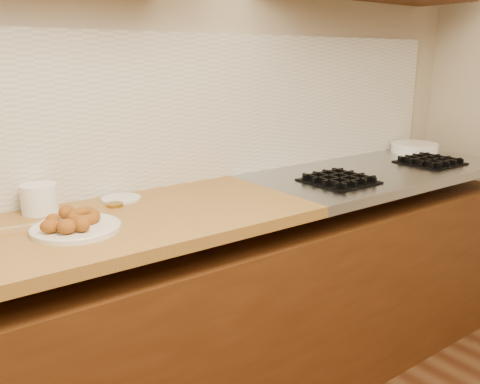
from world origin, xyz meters
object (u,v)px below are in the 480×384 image
object	(u,v)px
ring_donut	(84,217)
plate_stack	(414,148)
plastic_tub	(39,199)
donut_plate	(76,228)

from	to	relation	value
ring_donut	plate_stack	bearing A→B (deg)	4.93
plate_stack	ring_donut	bearing A→B (deg)	-175.07
plastic_tub	plate_stack	size ratio (longest dim) A/B	0.47
donut_plate	ring_donut	distance (m)	0.05
donut_plate	plastic_tub	bearing A→B (deg)	97.46
donut_plate	plate_stack	xyz separation A→B (m)	(1.95, 0.19, 0.02)
donut_plate	ring_donut	xyz separation A→B (m)	(0.03, 0.02, 0.02)
ring_donut	donut_plate	bearing A→B (deg)	-145.91
donut_plate	ring_donut	size ratio (longest dim) A/B	2.65
plastic_tub	donut_plate	bearing A→B (deg)	-82.54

